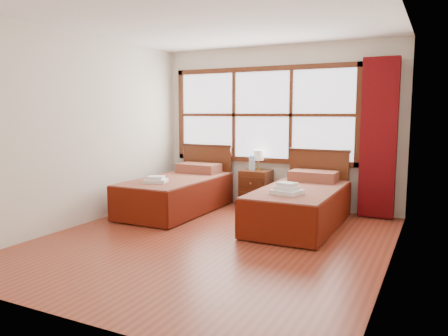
% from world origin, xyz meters
% --- Properties ---
extents(floor, '(4.50, 4.50, 0.00)m').
position_xyz_m(floor, '(0.00, 0.00, 0.00)').
color(floor, brown).
rests_on(floor, ground).
extents(ceiling, '(4.50, 4.50, 0.00)m').
position_xyz_m(ceiling, '(0.00, 0.00, 2.60)').
color(ceiling, white).
rests_on(ceiling, wall_back).
extents(wall_back, '(4.00, 0.00, 4.00)m').
position_xyz_m(wall_back, '(0.00, 2.25, 1.30)').
color(wall_back, silver).
rests_on(wall_back, floor).
extents(wall_left, '(0.00, 4.50, 4.50)m').
position_xyz_m(wall_left, '(-2.00, 0.00, 1.30)').
color(wall_left, silver).
rests_on(wall_left, floor).
extents(wall_right, '(0.00, 4.50, 4.50)m').
position_xyz_m(wall_right, '(2.00, 0.00, 1.30)').
color(wall_right, silver).
rests_on(wall_right, floor).
extents(window, '(3.16, 0.06, 1.56)m').
position_xyz_m(window, '(-0.25, 2.21, 1.50)').
color(window, white).
rests_on(window, wall_back).
extents(curtain, '(0.50, 0.16, 2.30)m').
position_xyz_m(curtain, '(1.60, 2.11, 1.17)').
color(curtain, '#62090C').
rests_on(curtain, wall_back).
extents(bed_left, '(1.02, 2.04, 0.99)m').
position_xyz_m(bed_left, '(-1.24, 1.20, 0.30)').
color(bed_left, '#3C1B0C').
rests_on(bed_left, floor).
extents(bed_right, '(1.01, 2.03, 0.98)m').
position_xyz_m(bed_right, '(0.74, 1.20, 0.30)').
color(bed_right, '#3C1B0C').
rests_on(bed_right, floor).
extents(nightstand, '(0.46, 0.45, 0.61)m').
position_xyz_m(nightstand, '(-0.25, 1.99, 0.31)').
color(nightstand, '#512511').
rests_on(nightstand, floor).
extents(towels_left, '(0.38, 0.36, 0.09)m').
position_xyz_m(towels_left, '(-1.28, 0.66, 0.57)').
color(towels_left, white).
rests_on(towels_left, bed_left).
extents(towels_right, '(0.40, 0.37, 0.15)m').
position_xyz_m(towels_right, '(0.71, 0.67, 0.58)').
color(towels_right, white).
rests_on(towels_right, bed_right).
extents(lamp, '(0.16, 0.16, 0.32)m').
position_xyz_m(lamp, '(-0.25, 2.07, 0.84)').
color(lamp, '#BA903B').
rests_on(lamp, nightstand).
extents(bottle_near, '(0.06, 0.06, 0.24)m').
position_xyz_m(bottle_near, '(-0.35, 1.99, 0.72)').
color(bottle_near, silver).
rests_on(bottle_near, nightstand).
extents(bottle_far, '(0.06, 0.06, 0.23)m').
position_xyz_m(bottle_far, '(-0.30, 1.98, 0.72)').
color(bottle_far, silver).
rests_on(bottle_far, nightstand).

